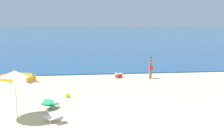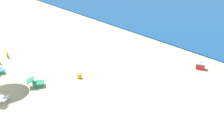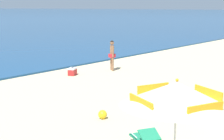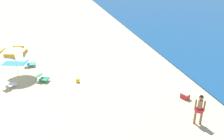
% 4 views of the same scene
% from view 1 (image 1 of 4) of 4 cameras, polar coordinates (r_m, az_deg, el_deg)
% --- Properties ---
extents(ground_plane, '(800.00, 800.00, 0.00)m').
position_cam_1_polar(ground_plane, '(11.78, 5.96, -11.78)').
color(ground_plane, '#CCB78C').
extents(ocean_water, '(800.00, 800.00, 0.10)m').
position_cam_1_polar(ocean_water, '(424.11, -7.48, 8.11)').
color(ocean_water, navy).
rests_on(ocean_water, ground).
extents(beach_umbrella_striped_main, '(2.67, 2.65, 2.28)m').
position_cam_1_polar(beach_umbrella_striped_main, '(13.10, -18.52, -1.19)').
color(beach_umbrella_striped_main, silver).
rests_on(beach_umbrella_striped_main, ground).
extents(lounge_chair_under_umbrella, '(0.88, 1.02, 0.51)m').
position_cam_1_polar(lounge_chair_under_umbrella, '(14.84, -12.10, -6.48)').
color(lounge_chair_under_umbrella, '#1E7F56').
rests_on(lounge_chair_under_umbrella, ground).
extents(lounge_chair_beside_umbrella, '(0.91, 1.01, 0.50)m').
position_cam_1_polar(lounge_chair_beside_umbrella, '(12.80, -11.45, -8.91)').
color(lounge_chair_beside_umbrella, white).
rests_on(lounge_chair_beside_umbrella, ground).
extents(person_standing_near_shore, '(0.42, 0.44, 1.71)m').
position_cam_1_polar(person_standing_near_shore, '(22.67, 7.59, 0.73)').
color(person_standing_near_shore, '#8C6042').
rests_on(person_standing_near_shore, ground).
extents(cooler_box, '(0.59, 0.52, 0.43)m').
position_cam_1_polar(cooler_box, '(22.98, 1.33, -1.08)').
color(cooler_box, red).
rests_on(cooler_box, ground).
extents(beach_ball, '(0.29, 0.29, 0.29)m').
position_cam_1_polar(beach_ball, '(17.02, -8.75, -4.87)').
color(beach_ball, yellow).
rests_on(beach_ball, ground).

